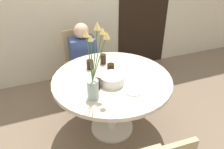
# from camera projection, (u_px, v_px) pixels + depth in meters

# --- Properties ---
(ground_plane) EXTENTS (16.00, 16.00, 0.00)m
(ground_plane) POSITION_uv_depth(u_px,v_px,m) (112.00, 127.00, 2.67)
(ground_plane) COLOR #7A6651
(doorway_panel) EXTENTS (0.90, 0.01, 2.05)m
(doorway_panel) POSITION_uv_depth(u_px,v_px,m) (144.00, 8.00, 3.57)
(doorway_panel) COLOR black
(doorway_panel) RESTS_ON ground_plane
(dining_table) EXTENTS (1.26, 1.26, 0.72)m
(dining_table) POSITION_uv_depth(u_px,v_px,m) (112.00, 87.00, 2.36)
(dining_table) COLOR beige
(dining_table) RESTS_ON ground_plane
(chair_far_back) EXTENTS (0.45, 0.45, 0.90)m
(chair_far_back) POSITION_uv_depth(u_px,v_px,m) (79.00, 57.00, 3.17)
(chair_far_back) COLOR tan
(chair_far_back) RESTS_ON ground_plane
(birthday_cake) EXTENTS (0.24, 0.24, 0.14)m
(birthday_cake) POSITION_uv_depth(u_px,v_px,m) (112.00, 79.00, 2.18)
(birthday_cake) COLOR white
(birthday_cake) RESTS_ON dining_table
(flower_vase) EXTENTS (0.22, 0.22, 0.73)m
(flower_vase) POSITION_uv_depth(u_px,v_px,m) (94.00, 74.00, 1.88)
(flower_vase) COLOR #9EB2AD
(flower_vase) RESTS_ON dining_table
(side_plate) EXTENTS (0.17, 0.17, 0.01)m
(side_plate) POSITION_uv_depth(u_px,v_px,m) (134.00, 91.00, 2.09)
(side_plate) COLOR white
(side_plate) RESTS_ON dining_table
(drink_glass_0) EXTENTS (0.08, 0.08, 0.10)m
(drink_glass_0) POSITION_uv_depth(u_px,v_px,m) (90.00, 64.00, 2.44)
(drink_glass_0) COLOR black
(drink_glass_0) RESTS_ON dining_table
(drink_glass_1) EXTENTS (0.07, 0.07, 0.12)m
(drink_glass_1) POSITION_uv_depth(u_px,v_px,m) (103.00, 59.00, 2.54)
(drink_glass_1) COLOR #33190C
(drink_glass_1) RESTS_ON dining_table
(drink_glass_2) EXTENTS (0.08, 0.08, 0.11)m
(drink_glass_2) POSITION_uv_depth(u_px,v_px,m) (111.00, 69.00, 2.35)
(drink_glass_2) COLOR black
(drink_glass_2) RESTS_ON dining_table
(drink_glass_3) EXTENTS (0.07, 0.07, 0.10)m
(drink_glass_3) POSITION_uv_depth(u_px,v_px,m) (97.00, 84.00, 2.11)
(drink_glass_3) COLOR #33190C
(drink_glass_3) RESTS_ON dining_table
(person_boy) EXTENTS (0.34, 0.24, 1.06)m
(person_boy) POSITION_uv_depth(u_px,v_px,m) (83.00, 62.00, 3.06)
(person_boy) COLOR #383333
(person_boy) RESTS_ON ground_plane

